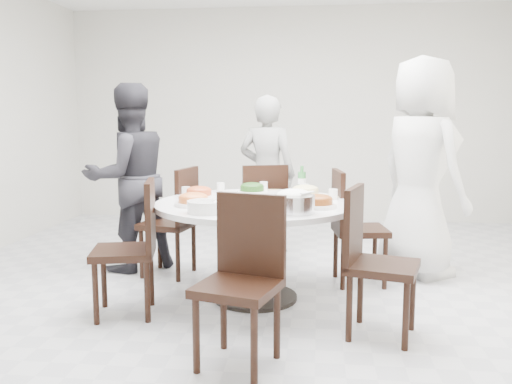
# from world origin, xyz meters

# --- Properties ---
(floor) EXTENTS (6.00, 6.00, 0.01)m
(floor) POSITION_xyz_m (0.00, 0.00, 0.00)
(floor) COLOR silver
(floor) RESTS_ON ground
(wall_back) EXTENTS (6.00, 0.01, 2.80)m
(wall_back) POSITION_xyz_m (0.00, 3.00, 1.40)
(wall_back) COLOR beige
(wall_back) RESTS_ON ground
(wall_front) EXTENTS (6.00, 0.01, 2.80)m
(wall_front) POSITION_xyz_m (0.00, -3.00, 1.40)
(wall_front) COLOR beige
(wall_front) RESTS_ON ground
(dining_table) EXTENTS (1.50, 1.50, 0.75)m
(dining_table) POSITION_xyz_m (-0.13, -0.29, 0.38)
(dining_table) COLOR white
(dining_table) RESTS_ON floor
(chair_ne) EXTENTS (0.48, 0.48, 0.95)m
(chair_ne) POSITION_xyz_m (0.69, 0.21, 0.47)
(chair_ne) COLOR black
(chair_ne) RESTS_ON floor
(chair_n) EXTENTS (0.53, 0.53, 0.95)m
(chair_n) POSITION_xyz_m (-0.20, 0.76, 0.47)
(chair_n) COLOR black
(chair_n) RESTS_ON floor
(chair_nw) EXTENTS (0.49, 0.49, 0.95)m
(chair_nw) POSITION_xyz_m (-0.97, 0.27, 0.47)
(chair_nw) COLOR black
(chair_nw) RESTS_ON floor
(chair_sw) EXTENTS (0.50, 0.50, 0.95)m
(chair_sw) POSITION_xyz_m (-1.00, -0.72, 0.47)
(chair_sw) COLOR black
(chair_sw) RESTS_ON floor
(chair_s) EXTENTS (0.52, 0.52, 0.95)m
(chair_s) POSITION_xyz_m (-0.10, -1.41, 0.47)
(chair_s) COLOR black
(chair_s) RESTS_ON floor
(chair_se) EXTENTS (0.52, 0.52, 0.95)m
(chair_se) POSITION_xyz_m (0.75, -0.89, 0.47)
(chair_se) COLOR black
(chair_se) RESTS_ON floor
(diner_right) EXTENTS (1.01, 1.11, 1.90)m
(diner_right) POSITION_xyz_m (1.21, 0.53, 0.95)
(diner_right) COLOR silver
(diner_right) RESTS_ON floor
(diner_middle) EXTENTS (0.65, 0.49, 1.60)m
(diner_middle) POSITION_xyz_m (-0.18, 1.19, 0.80)
(diner_middle) COLOR black
(diner_middle) RESTS_ON floor
(diner_left) EXTENTS (1.03, 1.02, 1.68)m
(diner_left) POSITION_xyz_m (-1.36, 0.41, 0.84)
(diner_left) COLOR black
(diner_left) RESTS_ON floor
(dish_greens) EXTENTS (0.25, 0.25, 0.07)m
(dish_greens) POSITION_xyz_m (-0.21, 0.15, 0.78)
(dish_greens) COLOR white
(dish_greens) RESTS_ON dining_table
(dish_pale) EXTENTS (0.27, 0.27, 0.07)m
(dish_pale) POSITION_xyz_m (0.24, 0.03, 0.79)
(dish_pale) COLOR white
(dish_pale) RESTS_ON dining_table
(dish_orange) EXTENTS (0.25, 0.25, 0.07)m
(dish_orange) POSITION_xyz_m (-0.59, -0.13, 0.78)
(dish_orange) COLOR white
(dish_orange) RESTS_ON dining_table
(dish_redbrown) EXTENTS (0.26, 0.26, 0.06)m
(dish_redbrown) POSITION_xyz_m (0.34, -0.48, 0.78)
(dish_redbrown) COLOR white
(dish_redbrown) RESTS_ON dining_table
(dish_tofu) EXTENTS (0.27, 0.27, 0.07)m
(dish_tofu) POSITION_xyz_m (-0.55, -0.50, 0.79)
(dish_tofu) COLOR white
(dish_tofu) RESTS_ON dining_table
(rice_bowl) EXTENTS (0.28, 0.28, 0.12)m
(rice_bowl) POSITION_xyz_m (0.18, -0.70, 0.81)
(rice_bowl) COLOR silver
(rice_bowl) RESTS_ON dining_table
(soup_bowl) EXTENTS (0.26, 0.26, 0.08)m
(soup_bowl) POSITION_xyz_m (-0.40, -0.76, 0.79)
(soup_bowl) COLOR white
(soup_bowl) RESTS_ON dining_table
(beverage_bottle) EXTENTS (0.07, 0.07, 0.23)m
(beverage_bottle) POSITION_xyz_m (0.20, 0.24, 0.86)
(beverage_bottle) COLOR #317B3A
(beverage_bottle) RESTS_ON dining_table
(tea_cups) EXTENTS (0.07, 0.07, 0.08)m
(tea_cups) POSITION_xyz_m (-0.16, 0.37, 0.79)
(tea_cups) COLOR white
(tea_cups) RESTS_ON dining_table
(chopsticks) EXTENTS (0.24, 0.04, 0.01)m
(chopsticks) POSITION_xyz_m (-0.13, 0.33, 0.76)
(chopsticks) COLOR tan
(chopsticks) RESTS_ON dining_table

